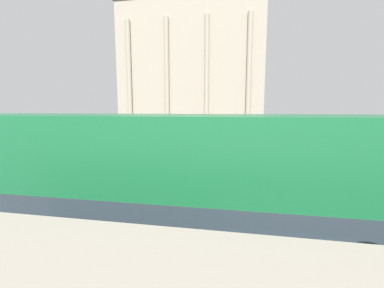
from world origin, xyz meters
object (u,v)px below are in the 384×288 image
(plaza_building_left, at_px, (193,69))
(car_white, at_px, (330,159))
(pedestrian_red, at_px, (303,147))
(double_decker_bus, at_px, (164,200))
(traffic_light_mid, at_px, (262,136))
(traffic_light_near, at_px, (269,149))
(pedestrian_blue, at_px, (207,160))
(car_navy, at_px, (270,140))
(pedestrian_grey, at_px, (186,137))

(plaza_building_left, height_order, car_white, plaza_building_left)
(plaza_building_left, relative_size, pedestrian_red, 18.29)
(double_decker_bus, height_order, traffic_light_mid, double_decker_bus)
(car_white, bearing_deg, traffic_light_mid, 13.16)
(plaza_building_left, distance_m, car_white, 39.66)
(plaza_building_left, relative_size, car_white, 6.91)
(car_white, xyz_separation_m, pedestrian_red, (-0.82, 4.79, 0.21))
(traffic_light_mid, xyz_separation_m, pedestrian_red, (3.98, 2.43, -1.23))
(traffic_light_near, height_order, pedestrian_red, traffic_light_near)
(traffic_light_near, bearing_deg, pedestrian_red, 69.17)
(double_decker_bus, bearing_deg, pedestrian_blue, 99.31)
(traffic_light_mid, height_order, pedestrian_red, traffic_light_mid)
(traffic_light_mid, height_order, car_navy, traffic_light_mid)
(car_navy, distance_m, car_white, 12.27)
(double_decker_bus, bearing_deg, pedestrian_grey, 107.52)
(traffic_light_near, xyz_separation_m, pedestrian_blue, (-3.71, 3.21, -1.39))
(plaza_building_left, bearing_deg, traffic_light_near, -74.06)
(traffic_light_mid, xyz_separation_m, car_navy, (1.75, 9.52, -1.43))
(car_navy, height_order, car_white, same)
(car_navy, relative_size, pedestrian_grey, 2.32)
(traffic_light_mid, height_order, car_white, traffic_light_mid)
(double_decker_bus, xyz_separation_m, traffic_light_mid, (3.54, 17.42, -0.25))
(traffic_light_mid, height_order, pedestrian_grey, traffic_light_mid)
(traffic_light_near, bearing_deg, car_navy, 83.51)
(pedestrian_red, bearing_deg, pedestrian_blue, 111.47)
(pedestrian_grey, bearing_deg, double_decker_bus, -77.37)
(traffic_light_near, distance_m, car_navy, 18.67)
(traffic_light_near, bearing_deg, plaza_building_left, 105.94)
(car_navy, bearing_deg, pedestrian_blue, 119.29)
(traffic_light_mid, distance_m, pedestrian_blue, 7.14)
(traffic_light_near, xyz_separation_m, pedestrian_red, (4.33, 11.38, -1.43))
(traffic_light_mid, relative_size, car_white, 0.77)
(pedestrian_grey, relative_size, pedestrian_red, 1.14)
(pedestrian_red, bearing_deg, plaza_building_left, 4.65)
(plaza_building_left, xyz_separation_m, pedestrian_red, (15.90, -29.11, -11.83))
(plaza_building_left, xyz_separation_m, car_white, (16.71, -33.90, -12.03))
(plaza_building_left, xyz_separation_m, pedestrian_grey, (3.61, -23.86, -11.68))
(traffic_light_near, relative_size, pedestrian_grey, 1.96)
(double_decker_bus, relative_size, traffic_light_mid, 3.33)
(car_white, bearing_deg, car_navy, -36.26)
(double_decker_bus, xyz_separation_m, pedestrian_red, (7.52, 19.85, -1.48))
(car_navy, height_order, pedestrian_red, pedestrian_red)
(traffic_light_near, height_order, pedestrian_blue, traffic_light_near)
(pedestrian_blue, relative_size, pedestrian_red, 1.04)
(pedestrian_blue, distance_m, pedestrian_grey, 14.08)
(traffic_light_near, height_order, pedestrian_grey, traffic_light_near)
(traffic_light_near, distance_m, pedestrian_red, 12.26)
(plaza_building_left, distance_m, traffic_light_near, 43.38)
(car_navy, xyz_separation_m, pedestrian_red, (2.23, -7.09, 0.21))
(double_decker_bus, distance_m, traffic_light_near, 9.05)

